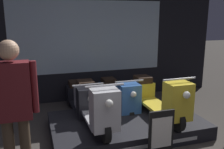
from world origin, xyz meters
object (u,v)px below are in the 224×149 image
at_px(scooter_backrow_0, 82,100).
at_px(scooter_backrow_1, 118,96).
at_px(price_sign_board, 161,135).
at_px(scooter_display_right, 158,97).
at_px(person_left_browsing, 13,103).
at_px(scooter_display_left, 94,104).

relative_size(scooter_backrow_0, scooter_backrow_1, 1.00).
bearing_deg(scooter_backrow_0, price_sign_board, -68.61).
relative_size(scooter_display_right, scooter_backrow_0, 1.00).
bearing_deg(price_sign_board, scooter_backrow_1, 89.32).
distance_m(scooter_display_right, person_left_browsing, 2.58).
xyz_separation_m(scooter_display_right, person_left_browsing, (-2.37, -0.90, 0.46)).
bearing_deg(scooter_backrow_1, scooter_display_right, -65.44).
relative_size(scooter_display_right, scooter_backrow_1, 1.00).
relative_size(scooter_display_left, scooter_backrow_0, 1.00).
bearing_deg(person_left_browsing, scooter_backrow_0, 58.45).
height_order(scooter_display_left, scooter_display_right, same).
height_order(scooter_backrow_1, person_left_browsing, person_left_browsing).
height_order(scooter_display_left, price_sign_board, scooter_display_left).
xyz_separation_m(scooter_backrow_0, person_left_browsing, (-1.15, -1.87, 0.70)).
bearing_deg(scooter_display_left, person_left_browsing, -142.50).
xyz_separation_m(scooter_backrow_1, price_sign_board, (-0.02, -1.95, 0.03)).
distance_m(scooter_backrow_0, person_left_browsing, 2.30).
xyz_separation_m(scooter_backrow_1, person_left_browsing, (-1.93, -1.87, 0.70)).
relative_size(scooter_display_left, price_sign_board, 2.38).
bearing_deg(scooter_backrow_1, scooter_backrow_0, 180.00).
distance_m(scooter_display_left, price_sign_board, 1.25).
height_order(scooter_backrow_1, price_sign_board, scooter_backrow_1).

